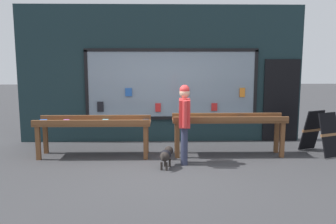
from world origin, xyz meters
name	(u,v)px	position (x,y,z in m)	size (l,w,h in m)	color
ground_plane	(162,168)	(0.00, 0.00, 0.00)	(40.00, 40.00, 0.00)	#38383A
shopfront_facade	(163,75)	(0.06, 2.39, 1.69)	(7.15, 0.29, 3.43)	#192D33
display_table_left	(93,125)	(-1.49, 0.94, 0.69)	(2.49, 0.71, 0.86)	brown
display_table_right	(229,123)	(1.48, 0.94, 0.73)	(2.49, 0.58, 0.91)	brown
person_browsing	(184,118)	(0.46, 0.31, 0.94)	(0.24, 0.65, 1.63)	#2D334C
small_dog	(166,155)	(0.08, 0.04, 0.26)	(0.32, 0.60, 0.39)	black
sandwich_board_sign	(320,132)	(3.57, 0.99, 0.49)	(0.76, 0.95, 0.95)	black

